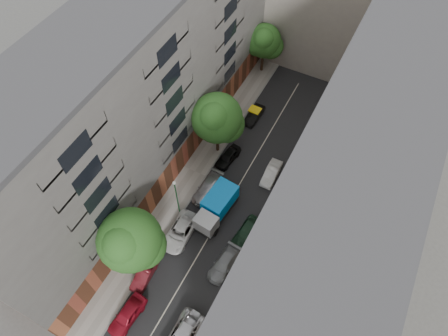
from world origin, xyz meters
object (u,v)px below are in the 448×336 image
Objects in this scene: car_left_3 at (208,188)px; car_right_3 at (271,173)px; car_right_1 at (224,264)px; car_right_2 at (246,232)px; tree_mid at (217,120)px; lamp_post at (176,195)px; car_left_0 at (127,315)px; tree_far at (264,42)px; pedestrian at (304,149)px; car_left_2 at (180,232)px; car_left_4 at (228,157)px; car_left_1 at (145,274)px; tarp_truck at (216,207)px; tree_near at (130,242)px; car_left_5 at (254,115)px.

car_left_3 is 1.21× the size of car_right_3.
car_right_1 is at bearing -90.65° from car_right_3.
car_right_2 is 12.78m from tree_mid.
lamp_post is at bearing 160.78° from car_right_1.
car_right_3 is at bearing 45.02° from car_left_3.
car_left_3 is at bearing 133.63° from car_right_1.
car_left_0 is 21.80m from car_right_3.
pedestrian is (10.63, -11.23, -4.04)m from tree_far.
car_right_2 is at bearing 25.29° from car_left_2.
car_right_1 is at bearing -56.73° from car_left_4.
car_left_1 is 0.61× the size of lamp_post.
car_left_3 is at bearing 142.41° from tarp_truck.
tarp_truck is 0.69× the size of tree_near.
car_left_1 is 11.27m from car_right_2.
car_left_5 is 0.86× the size of car_right_1.
car_left_3 is 9.14m from car_right_1.
car_left_5 is at bearing 110.91° from car_right_1.
tree_far is at bearing 116.48° from car_right_3.
car_left_1 is 1.01× the size of car_left_5.
tarp_truck is 1.29× the size of car_left_3.
car_left_4 is at bearing 81.19° from lamp_post.
tree_mid is (-0.00, 16.74, -0.26)m from tree_near.
car_left_5 is at bearing 88.17° from car_left_2.
car_left_4 is at bearing 91.64° from car_left_3.
tarp_truck is at bearing 59.50° from car_left_2.
car_left_3 is 0.53× the size of tree_near.
tarp_truck is at bearing 174.66° from car_right_2.
pedestrian is at bearing 71.38° from tarp_truck.
tarp_truck is 3.14m from car_left_3.
car_left_5 is at bearing 125.88° from car_right_3.
car_left_0 is 0.48× the size of tree_near.
car_left_5 is at bearing 85.94° from tree_near.
tarp_truck reaches higher than car_left_4.
tree_mid reaches higher than pedestrian.
car_left_0 is 0.85× the size of car_left_2.
car_left_4 is 5.60m from car_right_3.
lamp_post is (-1.40, -9.03, 3.43)m from car_left_4.
car_right_1 is (5.75, 8.67, -0.10)m from car_left_0.
car_right_2 is 0.66× the size of lamp_post.
car_left_3 is at bearing 94.07° from car_left_0.
lamp_post reaches higher than car_right_3.
car_left_1 is 0.52× the size of tree_far.
pedestrian is (9.44, 21.20, -5.08)m from tree_near.
tree_mid is at bearing -101.18° from car_left_5.
tree_mid reaches higher than car_left_2.
car_right_3 is at bearing 70.95° from tarp_truck.
car_right_2 is (6.23, -8.00, 0.06)m from car_left_4.
car_right_3 is at bearing 79.18° from car_left_0.
car_left_5 is (-0.02, 18.80, -0.09)m from car_left_2.
car_right_3 is (5.60, 5.29, -0.04)m from car_left_3.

